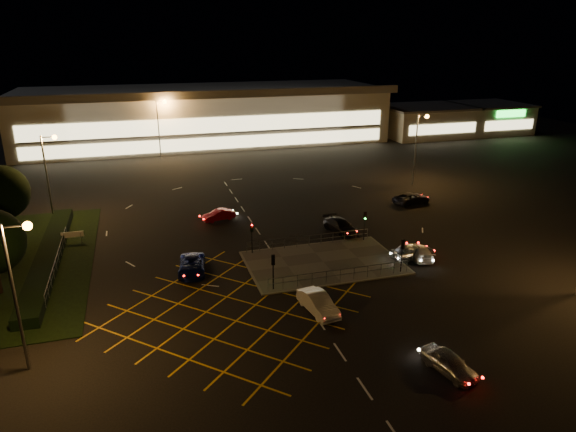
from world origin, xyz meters
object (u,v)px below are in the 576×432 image
object	(u,v)px
signal_sw	(273,265)
car_east_grey	(412,198)
car_circ_red	(219,215)
car_approach_white	(419,252)
car_right_silver	(413,251)
car_far_dkgrey	(341,226)
signal_nw	(252,232)
car_queue_white	(318,303)
car_left_blue	(192,266)
signal_se	(402,249)
car_near_silver	(449,363)
signal_ne	(365,220)

from	to	relation	value
signal_sw	car_east_grey	distance (m)	29.43
car_circ_red	car_approach_white	distance (m)	23.49
car_circ_red	car_right_silver	bearing A→B (deg)	30.34
car_far_dkgrey	car_right_silver	distance (m)	9.38
signal_nw	car_circ_red	bearing A→B (deg)	98.13
car_queue_white	car_left_blue	world-z (taller)	car_queue_white
car_left_blue	car_east_grey	xyz separation A→B (m)	(29.45, 12.49, -0.00)
signal_nw	signal_se	bearing A→B (deg)	-33.65
signal_nw	car_near_silver	world-z (taller)	signal_nw
car_right_silver	car_east_grey	distance (m)	17.70
car_right_silver	car_circ_red	bearing A→B (deg)	37.73
car_approach_white	car_east_grey	bearing A→B (deg)	-105.69
car_left_blue	car_approach_white	size ratio (longest dim) A/B	1.13
signal_ne	car_left_blue	size ratio (longest dim) A/B	0.63
car_right_silver	car_circ_red	size ratio (longest dim) A/B	1.18
car_circ_red	car_east_grey	xyz separation A→B (m)	(24.82, -0.86, 0.07)
signal_ne	car_right_silver	bearing A→B (deg)	-64.54
signal_sw	signal_se	size ratio (longest dim) A/B	1.00
car_near_silver	car_left_blue	world-z (taller)	car_left_blue
car_far_dkgrey	signal_ne	bearing A→B (deg)	-77.88
signal_nw	car_right_silver	world-z (taller)	signal_nw
signal_se	car_circ_red	xyz separation A→B (m)	(-13.55, 18.80, -1.74)
signal_sw	car_approach_white	bearing A→B (deg)	-170.86
car_right_silver	car_approach_white	xyz separation A→B (m)	(0.72, -0.03, -0.12)
signal_se	car_far_dkgrey	world-z (taller)	signal_se
signal_se	car_queue_white	distance (m)	10.70
car_near_silver	car_queue_white	distance (m)	11.01
car_queue_white	car_circ_red	bearing A→B (deg)	90.68
car_near_silver	car_right_silver	xyz separation A→B (m)	(6.77, 16.54, 0.08)
signal_se	car_queue_white	world-z (taller)	signal_se
car_far_dkgrey	signal_se	bearing A→B (deg)	-95.26
signal_ne	car_left_blue	distance (m)	18.43
signal_sw	car_far_dkgrey	bearing A→B (deg)	-134.04
car_queue_white	car_right_silver	world-z (taller)	car_right_silver
car_right_silver	car_approach_white	distance (m)	0.73
signal_ne	car_approach_white	distance (m)	6.68
signal_sw	signal_nw	size ratio (longest dim) A/B	1.00
signal_sw	car_near_silver	bearing A→B (deg)	119.18
car_far_dkgrey	car_right_silver	bearing A→B (deg)	-77.25
car_near_silver	car_right_silver	distance (m)	17.87
signal_ne	car_right_silver	world-z (taller)	signal_ne
signal_sw	car_east_grey	size ratio (longest dim) A/B	0.63
car_right_silver	car_east_grey	xyz separation A→B (m)	(8.66, 15.44, -0.07)
signal_se	car_near_silver	world-z (taller)	signal_se
car_right_silver	signal_ne	bearing A→B (deg)	18.45
car_near_silver	car_far_dkgrey	bearing A→B (deg)	70.05
signal_ne	car_queue_white	xyz separation A→B (m)	(-9.59, -12.45, -1.62)
car_far_dkgrey	car_approach_white	world-z (taller)	car_far_dkgrey
car_far_dkgrey	signal_nw	bearing A→B (deg)	-176.57
signal_se	car_right_silver	distance (m)	3.95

